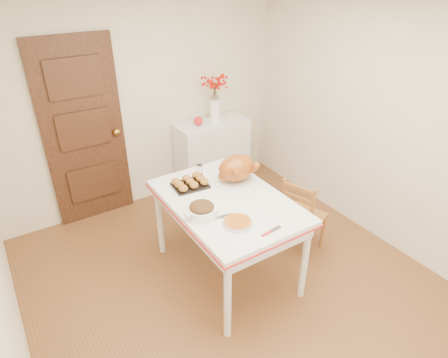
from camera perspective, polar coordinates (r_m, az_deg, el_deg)
floor at (r=3.75m, az=2.27°, el=-16.06°), size 3.50×4.00×0.00m
wall_back at (r=4.63m, az=-11.94°, el=10.94°), size 3.50×0.00×2.50m
wall_right at (r=4.17m, az=22.97°, el=7.14°), size 0.00×4.00×2.50m
door_back at (r=4.49m, az=-19.79°, el=6.24°), size 0.85×0.06×2.06m
sideboard at (r=5.06m, az=-1.70°, el=3.51°), size 0.91×0.41×0.91m
kitchen_table at (r=3.66m, az=0.43°, el=-8.54°), size 0.96×1.40×0.84m
chair_oak at (r=4.02m, az=11.58°, el=-5.16°), size 0.48×0.48×0.86m
berry_vase at (r=4.81m, az=-1.35°, el=11.68°), size 0.30×0.30×0.58m
apple at (r=4.77m, az=-3.79°, el=8.50°), size 0.11×0.11×0.11m
turkey_platter at (r=3.62m, az=1.88°, el=1.43°), size 0.48×0.41×0.27m
pumpkin_pie at (r=3.10m, az=1.99°, el=-6.29°), size 0.30×0.30×0.05m
stuffing_dish at (r=3.18m, az=-3.27°, el=-4.52°), size 0.37×0.33×0.12m
rolls_tray at (r=3.60m, az=-5.00°, el=-0.51°), size 0.33×0.27×0.08m
pie_server at (r=3.05m, az=6.97°, el=-7.58°), size 0.21×0.08×0.01m
carving_knife at (r=3.18m, az=-0.80°, el=-5.62°), size 0.26×0.11×0.01m
drinking_glass at (r=3.79m, az=-3.60°, el=1.37°), size 0.07×0.07×0.10m
shaker_pair at (r=3.91m, az=0.60°, el=2.28°), size 0.10×0.05×0.10m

